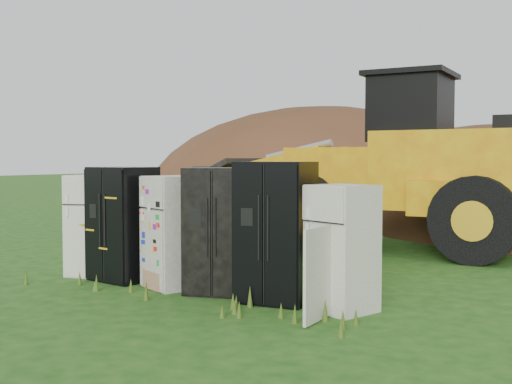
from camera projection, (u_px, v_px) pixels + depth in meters
ground at (203, 291)px, 9.73m from camera, size 120.00×120.00×0.00m
fridge_leftmost at (94, 225)px, 11.00m from camera, size 0.95×0.93×1.72m
fridge_black_side at (123, 224)px, 10.55m from camera, size 1.04×0.86×1.87m
fridge_sticker at (173, 232)px, 9.94m from camera, size 0.98×0.94×1.74m
fridge_dark_mid at (221, 230)px, 9.54m from camera, size 1.15×1.04×1.87m
fridge_black_right at (276, 232)px, 8.98m from camera, size 1.10×0.96×1.96m
fridge_open_door at (342, 248)px, 8.41m from camera, size 0.93×0.89×1.66m
wheel_loader at (368, 162)px, 14.50m from camera, size 8.20×3.75×3.87m
dirt_mound_left at (316, 210)px, 25.17m from camera, size 15.04×11.28×8.06m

